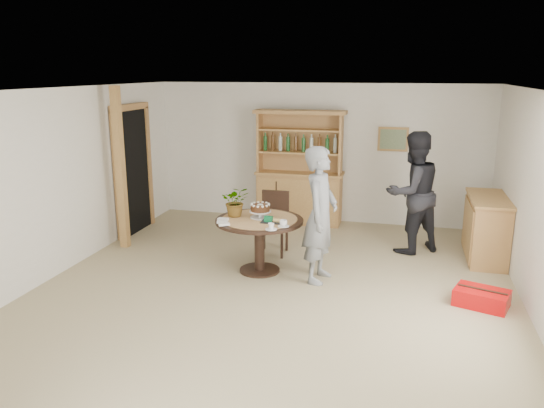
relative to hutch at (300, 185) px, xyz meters
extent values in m
plane|color=tan|center=(0.30, -3.24, -0.69)|extent=(7.00, 7.00, 0.00)
cube|color=white|center=(0.30, 0.26, 0.56)|extent=(6.00, 0.04, 2.50)
cube|color=white|center=(0.30, -6.74, 0.56)|extent=(6.00, 0.04, 2.50)
cube|color=white|center=(-2.70, -3.24, 0.56)|extent=(0.04, 7.00, 2.50)
cube|color=white|center=(0.30, -3.24, 1.81)|extent=(6.00, 7.00, 0.04)
cube|color=tan|center=(1.60, 0.23, 0.86)|extent=(0.52, 0.03, 0.42)
cube|color=#59724C|center=(1.60, 0.21, 0.86)|extent=(0.44, 0.02, 0.34)
cube|color=black|center=(-2.64, -1.24, 0.36)|extent=(0.10, 0.90, 2.10)
cube|color=tan|center=(-2.62, -1.74, 0.36)|extent=(0.12, 0.10, 2.10)
cube|color=tan|center=(-2.62, -0.74, 0.36)|extent=(0.12, 0.10, 2.10)
cube|color=tan|center=(-2.62, -1.24, 1.44)|extent=(0.12, 1.10, 0.10)
cube|color=tan|center=(-2.40, -2.04, 0.56)|extent=(0.12, 0.12, 2.50)
cube|color=tan|center=(0.00, 0.00, -0.24)|extent=(1.50, 0.50, 0.90)
cube|color=tan|center=(0.00, 0.00, 0.23)|extent=(1.56, 0.54, 0.04)
cube|color=tan|center=(0.00, 0.10, 0.78)|extent=(1.50, 0.04, 1.06)
cube|color=tan|center=(-0.73, -0.05, 0.78)|extent=(0.04, 0.34, 1.06)
cube|color=tan|center=(0.73, -0.05, 0.78)|extent=(0.04, 0.34, 1.06)
cube|color=tan|center=(0.00, -0.05, 0.61)|extent=(1.44, 0.32, 0.03)
cube|color=tan|center=(0.00, -0.05, 1.01)|extent=(1.44, 0.32, 0.03)
cube|color=tan|center=(0.00, -0.05, 1.32)|extent=(1.62, 0.40, 0.06)
cylinder|color=#194C1E|center=(-0.56, -0.05, 0.77)|extent=(0.07, 0.07, 0.28)
cylinder|color=#4C2D14|center=(-0.40, -0.05, 0.77)|extent=(0.07, 0.07, 0.28)
cylinder|color=#B2BFB2|center=(-0.24, -0.05, 0.77)|extent=(0.07, 0.07, 0.28)
cylinder|color=#194C1E|center=(-0.08, -0.05, 0.77)|extent=(0.07, 0.07, 0.28)
cylinder|color=#4C2D14|center=(0.08, -0.05, 0.77)|extent=(0.07, 0.07, 0.28)
cylinder|color=#B2BFB2|center=(0.24, -0.05, 0.77)|extent=(0.07, 0.07, 0.28)
cylinder|color=#194C1E|center=(0.40, -0.05, 0.77)|extent=(0.07, 0.07, 0.28)
cylinder|color=#4C2D14|center=(0.56, -0.05, 0.77)|extent=(0.07, 0.07, 0.28)
cube|color=tan|center=(3.04, -1.24, -0.24)|extent=(0.50, 1.20, 0.90)
cube|color=tan|center=(3.04, -1.24, 0.23)|extent=(0.54, 1.26, 0.04)
cylinder|color=black|center=(-0.05, -2.54, 0.04)|extent=(1.20, 1.20, 0.04)
cylinder|color=black|center=(-0.05, -2.54, -0.33)|extent=(0.14, 0.14, 0.70)
cylinder|color=black|center=(-0.05, -2.54, -0.67)|extent=(0.56, 0.56, 0.03)
cylinder|color=tan|center=(-0.05, -2.54, 0.07)|extent=(1.04, 1.04, 0.01)
cube|color=black|center=(-0.05, -1.79, -0.24)|extent=(0.43, 0.43, 0.04)
cube|color=black|center=(-0.06, -1.60, 0.01)|extent=(0.42, 0.04, 0.46)
cube|color=black|center=(-0.06, -1.60, 0.23)|extent=(0.42, 0.05, 0.05)
cube|color=black|center=(-0.23, -1.97, -0.47)|extent=(0.03, 0.04, 0.44)
cube|color=black|center=(0.13, -1.97, -0.47)|extent=(0.03, 0.04, 0.44)
cube|color=black|center=(-0.24, -1.61, -0.47)|extent=(0.03, 0.04, 0.44)
cube|color=black|center=(0.12, -1.61, -0.47)|extent=(0.03, 0.04, 0.44)
cylinder|color=white|center=(-0.05, -2.49, 0.08)|extent=(0.28, 0.28, 0.01)
cylinder|color=white|center=(-0.05, -2.49, 0.12)|extent=(0.05, 0.05, 0.08)
cylinder|color=white|center=(-0.05, -2.49, 0.16)|extent=(0.30, 0.30, 0.01)
cylinder|color=#4D2D16|center=(-0.05, -2.49, 0.21)|extent=(0.26, 0.26, 0.09)
cylinder|color=white|center=(-0.05, -2.49, 0.26)|extent=(0.08, 0.08, 0.01)
sphere|color=white|center=(0.07, -2.49, 0.26)|extent=(0.04, 0.04, 0.04)
sphere|color=white|center=(0.05, -2.43, 0.26)|extent=(0.04, 0.04, 0.04)
sphere|color=white|center=(0.01, -2.39, 0.26)|extent=(0.04, 0.04, 0.04)
sphere|color=white|center=(-0.05, -2.37, 0.26)|extent=(0.04, 0.04, 0.04)
sphere|color=white|center=(-0.11, -2.39, 0.26)|extent=(0.04, 0.04, 0.04)
sphere|color=white|center=(-0.16, -2.43, 0.26)|extent=(0.04, 0.04, 0.04)
sphere|color=white|center=(-0.17, -2.49, 0.26)|extent=(0.04, 0.04, 0.04)
sphere|color=white|center=(-0.16, -2.55, 0.26)|extent=(0.04, 0.04, 0.04)
sphere|color=white|center=(-0.11, -2.60, 0.26)|extent=(0.04, 0.04, 0.04)
sphere|color=white|center=(-0.05, -2.61, 0.26)|extent=(0.04, 0.04, 0.04)
sphere|color=white|center=(0.01, -2.60, 0.26)|extent=(0.04, 0.04, 0.04)
sphere|color=white|center=(0.05, -2.55, 0.26)|extent=(0.04, 0.04, 0.04)
imported|color=#3F7233|center=(-0.40, -2.49, 0.28)|extent=(0.47, 0.44, 0.42)
cube|color=black|center=(0.17, -2.66, 0.08)|extent=(0.30, 0.20, 0.01)
cube|color=#0C7039|center=(0.11, -2.66, 0.11)|extent=(0.10, 0.10, 0.06)
cube|color=#0C7039|center=(0.11, -2.66, 0.15)|extent=(0.11, 0.02, 0.01)
cylinder|color=white|center=(0.35, -2.82, 0.08)|extent=(0.15, 0.15, 0.01)
imported|color=white|center=(0.35, -2.82, 0.12)|extent=(0.10, 0.10, 0.08)
cylinder|color=white|center=(0.23, -2.99, 0.08)|extent=(0.15, 0.15, 0.01)
imported|color=white|center=(0.23, -2.99, 0.12)|extent=(0.08, 0.08, 0.07)
cube|color=white|center=(-0.50, -2.74, 0.09)|extent=(0.14, 0.08, 0.03)
cube|color=white|center=(-0.47, -2.86, 0.09)|extent=(0.16, 0.11, 0.03)
cube|color=white|center=(-0.41, -2.96, 0.09)|extent=(0.16, 0.14, 0.03)
imported|color=gray|center=(0.80, -2.64, 0.21)|extent=(0.52, 0.71, 1.79)
imported|color=black|center=(1.96, -1.16, 0.24)|extent=(1.14, 1.11, 1.85)
cube|color=red|center=(2.80, -2.97, -0.59)|extent=(0.70, 0.57, 0.20)
cube|color=black|center=(2.80, -2.97, -0.48)|extent=(0.54, 0.22, 0.01)
camera|label=1|loc=(1.81, -9.22, 2.04)|focal=35.00mm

